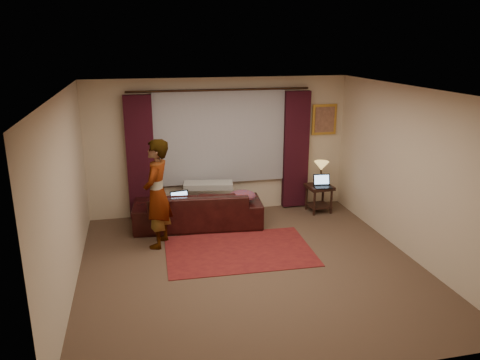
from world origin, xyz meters
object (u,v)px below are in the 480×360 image
laptop_table (323,182)px  end_table (319,198)px  sofa (198,202)px  laptop_sofa (182,200)px  tiffany_lamp (321,173)px  person (157,194)px

laptop_table → end_table: bearing=101.9°
sofa → laptop_table: sofa is taller
laptop_sofa → end_table: laptop_sofa is taller
end_table → tiffany_lamp: (0.05, 0.07, 0.50)m
tiffany_lamp → person: bearing=-163.0°
tiffany_lamp → laptop_sofa: bearing=-170.7°
sofa → laptop_table: size_ratio=6.44×
laptop_sofa → sofa: bearing=18.8°
end_table → tiffany_lamp: size_ratio=1.17×
end_table → laptop_table: (0.01, -0.14, 0.39)m
sofa → person: person is taller
person → end_table: bearing=127.0°
tiffany_lamp → laptop_table: 0.24m
end_table → person: (-3.16, -0.91, 0.62)m
laptop_sofa → laptop_table: 2.75m
tiffany_lamp → laptop_table: bearing=-100.0°
sofa → laptop_table: (2.43, 0.07, 0.20)m
laptop_sofa → tiffany_lamp: 2.82m
end_table → person: person is taller
sofa → tiffany_lamp: 2.50m
person → tiffany_lamp: bearing=127.9°
laptop_table → person: 3.27m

